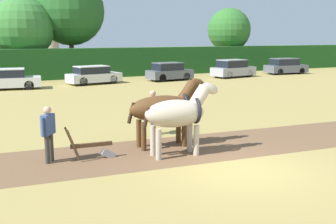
{
  "coord_description": "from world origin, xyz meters",
  "views": [
    {
      "loc": [
        -6.95,
        -9.41,
        3.75
      ],
      "look_at": [
        -0.47,
        3.64,
        1.1
      ],
      "focal_mm": 45.0,
      "sensor_mm": 36.0,
      "label": 1
    }
  ],
  "objects": [
    {
      "name": "parked_car_center",
      "position": [
        -3.92,
        22.12,
        0.71
      ],
      "size": [
        4.57,
        2.41,
        1.47
      ],
      "rotation": [
        0.0,
        0.0,
        -0.15
      ],
      "color": "silver",
      "rests_on": "ground"
    },
    {
      "name": "farmer_at_plow",
      "position": [
        -4.72,
        3.06,
        1.0
      ],
      "size": [
        0.48,
        0.53,
        1.71
      ],
      "rotation": [
        0.0,
        0.0,
        -0.72
      ],
      "color": "#38332D",
      "rests_on": "ground"
    },
    {
      "name": "tree_center",
      "position": [
        20.06,
        29.81,
        4.36
      ],
      "size": [
        4.74,
        4.74,
        6.74
      ],
      "color": "#4C3823",
      "rests_on": "ground"
    },
    {
      "name": "hedgerow",
      "position": [
        0.0,
        27.71,
        1.32
      ],
      "size": [
        70.46,
        1.46,
        2.65
      ],
      "primitive_type": "cube",
      "color": "#1E511E",
      "rests_on": "ground"
    },
    {
      "name": "draft_horse_lead_left",
      "position": [
        -0.9,
        2.05,
        1.35
      ],
      "size": [
        2.65,
        1.07,
        2.36
      ],
      "rotation": [
        0.0,
        0.0,
        -0.08
      ],
      "color": "#B2A38E",
      "rests_on": "ground"
    },
    {
      "name": "farmer_beside_team",
      "position": [
        -0.46,
        4.94,
        1.0
      ],
      "size": [
        0.43,
        0.6,
        1.72
      ],
      "rotation": [
        0.0,
        0.0,
        -0.54
      ],
      "color": "#28334C",
      "rests_on": "ground"
    },
    {
      "name": "parked_car_center_right",
      "position": [
        2.46,
        22.69,
        0.69
      ],
      "size": [
        4.36,
        2.36,
        1.43
      ],
      "rotation": [
        0.0,
        0.0,
        0.16
      ],
      "color": "silver",
      "rests_on": "ground"
    },
    {
      "name": "ground_plane",
      "position": [
        0.0,
        0.0,
        0.0
      ],
      "size": [
        240.0,
        240.0,
        0.0
      ],
      "primitive_type": "plane",
      "color": "#998447"
    },
    {
      "name": "tree_center_left",
      "position": [
        2.84,
        30.94,
        6.0
      ],
      "size": [
        6.41,
        6.41,
        9.21
      ],
      "color": "brown",
      "rests_on": "ground"
    },
    {
      "name": "parked_car_right",
      "position": [
        8.96,
        22.39,
        0.73
      ],
      "size": [
        3.94,
        2.03,
        1.52
      ],
      "rotation": [
        0.0,
        0.0,
        0.09
      ],
      "color": "#565B66",
      "rests_on": "ground"
    },
    {
      "name": "parked_car_end_right",
      "position": [
        22.07,
        22.81,
        0.74
      ],
      "size": [
        4.26,
        2.1,
        1.55
      ],
      "rotation": [
        0.0,
        0.0,
        -0.08
      ],
      "color": "#565B66",
      "rests_on": "ground"
    },
    {
      "name": "plowed_furrow_strip",
      "position": [
        -4.84,
        2.95,
        0.0
      ],
      "size": [
        26.11,
        5.52,
        0.01
      ],
      "primitive_type": "cube",
      "rotation": [
        0.0,
        0.0,
        -0.08
      ],
      "color": "brown",
      "rests_on": "ground"
    },
    {
      "name": "plow",
      "position": [
        -3.36,
        2.83,
        0.31
      ],
      "size": [
        1.55,
        0.49,
        1.13
      ],
      "rotation": [
        0.0,
        0.0,
        -0.08
      ],
      "color": "#4C331E",
      "rests_on": "ground"
    },
    {
      "name": "draft_horse_lead_right",
      "position": [
        -0.8,
        3.2,
        1.34
      ],
      "size": [
        2.93,
        1.09,
        2.38
      ],
      "rotation": [
        0.0,
        0.0,
        -0.08
      ],
      "color": "#513319",
      "rests_on": "ground"
    },
    {
      "name": "parked_car_far_right",
      "position": [
        15.43,
        22.32,
        0.77
      ],
      "size": [
        4.39,
        2.4,
        1.61
      ],
      "rotation": [
        0.0,
        0.0,
        0.16
      ],
      "color": "#9E9EA8",
      "rests_on": "ground"
    },
    {
      "name": "church_spire",
      "position": [
        8.82,
        70.22,
        9.0
      ],
      "size": [
        2.65,
        2.65,
        17.19
      ],
      "color": "gray",
      "rests_on": "ground"
    },
    {
      "name": "tree_left",
      "position": [
        -1.63,
        30.4,
        4.37
      ],
      "size": [
        5.6,
        5.6,
        7.18
      ],
      "color": "#423323",
      "rests_on": "ground"
    }
  ]
}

